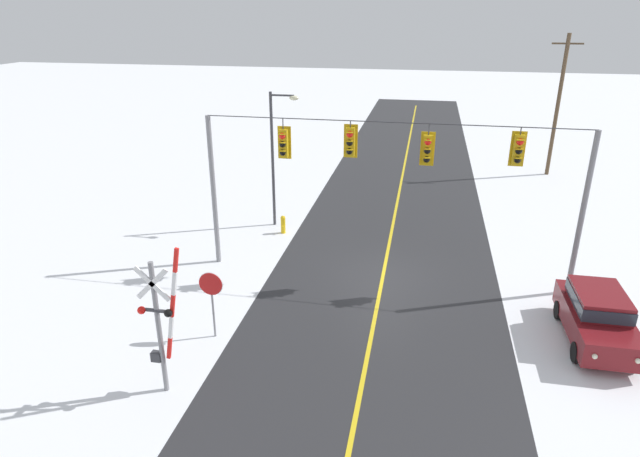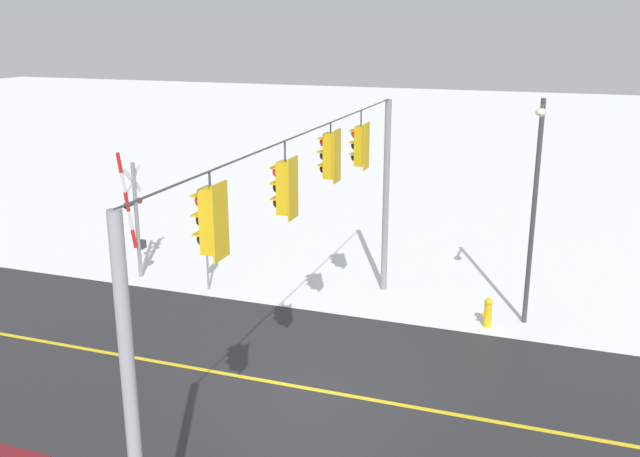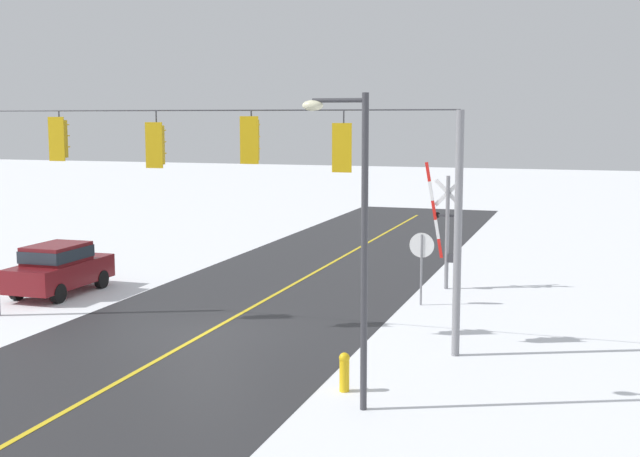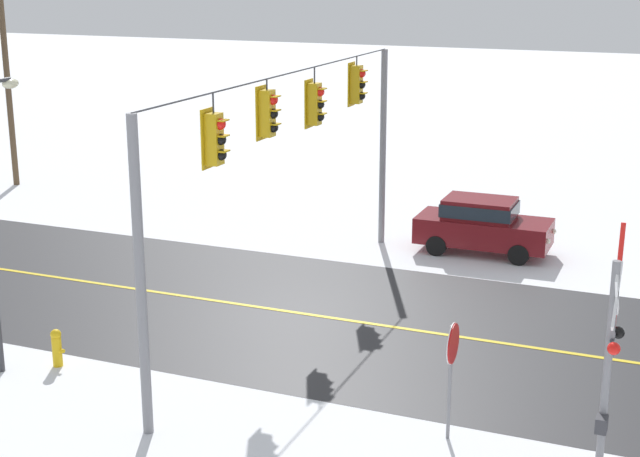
% 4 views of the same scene
% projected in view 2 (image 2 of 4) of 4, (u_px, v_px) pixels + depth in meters
% --- Properties ---
extents(ground_plane, '(160.00, 160.00, 0.00)m').
position_uv_depth(ground_plane, '(310.00, 389.00, 16.82)').
color(ground_plane, white).
extents(road_asphalt, '(9.00, 80.00, 0.01)m').
position_uv_depth(road_asphalt, '(575.00, 436.00, 14.90)').
color(road_asphalt, '#28282B').
rests_on(road_asphalt, ground).
extents(lane_centre_line, '(0.14, 72.00, 0.01)m').
position_uv_depth(lane_centre_line, '(575.00, 436.00, 14.90)').
color(lane_centre_line, gold).
rests_on(lane_centre_line, ground).
extents(signal_span, '(14.20, 0.47, 6.22)m').
position_uv_depth(signal_span, '(308.00, 212.00, 15.53)').
color(signal_span, gray).
rests_on(signal_span, ground).
extents(stop_sign, '(0.80, 0.09, 2.35)m').
position_uv_depth(stop_sign, '(206.00, 240.00, 22.64)').
color(stop_sign, gray).
rests_on(stop_sign, ground).
extents(railroad_crossing, '(1.31, 0.31, 4.47)m').
position_uv_depth(railroad_crossing, '(135.00, 214.00, 23.65)').
color(railroad_crossing, gray).
rests_on(railroad_crossing, ground).
extents(streetlamp_near, '(1.39, 0.28, 6.50)m').
position_uv_depth(streetlamp_near, '(535.00, 194.00, 19.32)').
color(streetlamp_near, '#38383D').
rests_on(streetlamp_near, ground).
extents(fire_hydrant, '(0.24, 0.31, 0.88)m').
position_uv_depth(fire_hydrant, '(488.00, 312.00, 20.16)').
color(fire_hydrant, gold).
rests_on(fire_hydrant, ground).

